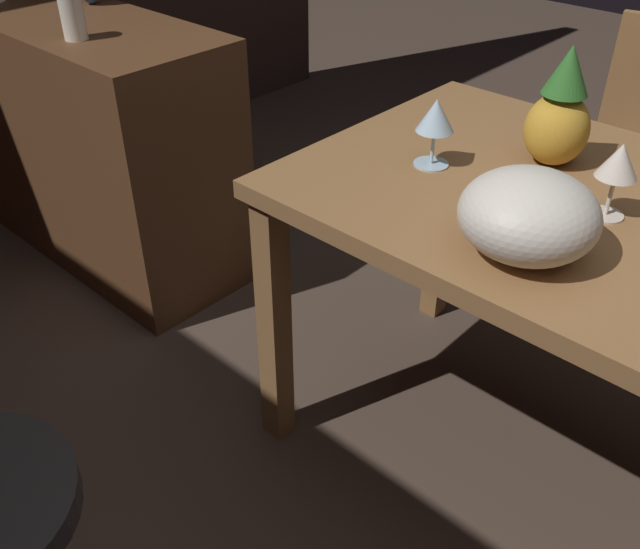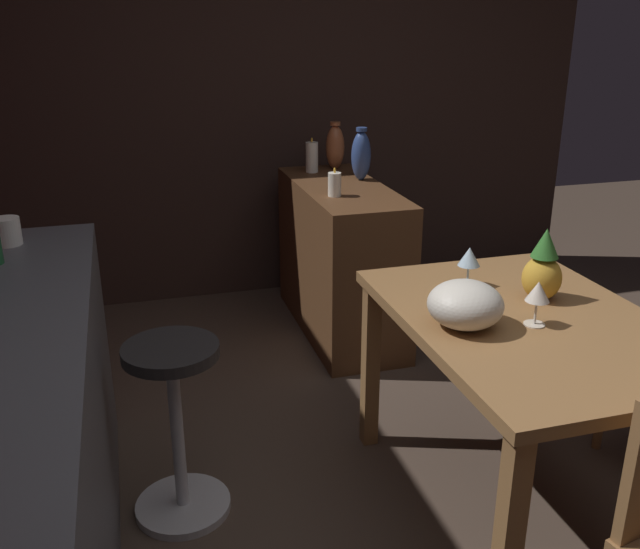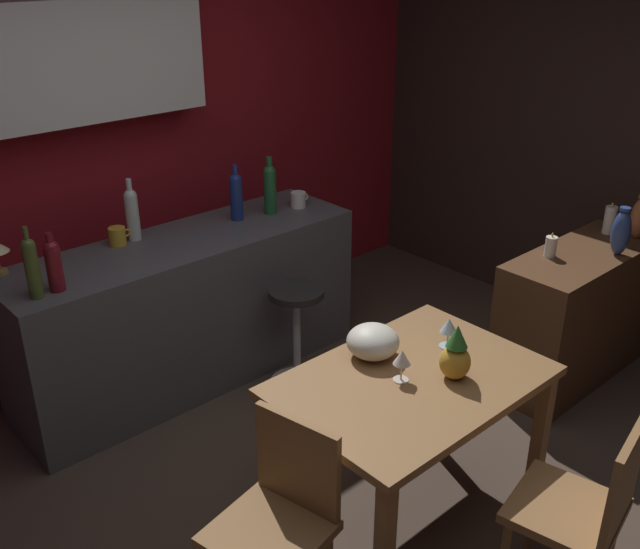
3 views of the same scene
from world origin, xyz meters
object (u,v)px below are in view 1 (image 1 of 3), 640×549
object	(u,v)px
wine_glass_left	(619,164)
pineapple_centerpiece	(559,115)
pillar_candle_short	(72,18)
sideboard_cabinet	(96,142)
fruit_bowl	(528,215)
dining_table	(574,246)
wine_glass_right	(436,118)

from	to	relation	value
wine_glass_left	pineapple_centerpiece	distance (m)	0.23
pineapple_centerpiece	pillar_candle_short	xyz separation A→B (m)	(1.29, 0.35, 0.03)
sideboard_cabinet	fruit_bowl	world-z (taller)	fruit_bowl
dining_table	sideboard_cabinet	xyz separation A→B (m)	(1.62, 0.12, -0.23)
wine_glass_right	wine_glass_left	bearing A→B (deg)	-172.96
sideboard_cabinet	wine_glass_right	xyz separation A→B (m)	(-1.31, -0.06, 0.44)
dining_table	sideboard_cabinet	world-z (taller)	sideboard_cabinet
wine_glass_left	wine_glass_right	distance (m)	0.37
pineapple_centerpiece	wine_glass_right	bearing A→B (deg)	45.05
fruit_bowl	pillar_candle_short	bearing A→B (deg)	-0.36
dining_table	wine_glass_right	size ratio (longest dim) A/B	7.87
dining_table	sideboard_cabinet	bearing A→B (deg)	4.29
wine_glass_left	fruit_bowl	world-z (taller)	fruit_bowl
pillar_candle_short	pineapple_centerpiece	bearing A→B (deg)	-164.88
pillar_candle_short	wine_glass_right	bearing A→B (deg)	-171.48
sideboard_cabinet	wine_glass_left	world-z (taller)	wine_glass_left
wine_glass_left	pillar_candle_short	bearing A→B (deg)	8.15
sideboard_cabinet	dining_table	bearing A→B (deg)	-175.71
pineapple_centerpiece	fruit_bowl	world-z (taller)	pineapple_centerpiece
wine_glass_right	fruit_bowl	bearing A→B (deg)	151.01
dining_table	pillar_candle_short	size ratio (longest dim) A/B	8.05
wine_glass_right	fruit_bowl	world-z (taller)	fruit_bowl
wine_glass_right	pillar_candle_short	distance (m)	1.12
sideboard_cabinet	pineapple_centerpiece	world-z (taller)	pineapple_centerpiece
fruit_bowl	wine_glass_left	bearing A→B (deg)	-103.47
dining_table	wine_glass_right	xyz separation A→B (m)	(0.32, 0.07, 0.21)
wine_glass_right	fruit_bowl	size ratio (longest dim) A/B	0.61
wine_glass_left	sideboard_cabinet	bearing A→B (deg)	3.49
pillar_candle_short	sideboard_cabinet	bearing A→B (deg)	-28.19
sideboard_cabinet	pineapple_centerpiece	xyz separation A→B (m)	(-1.49, -0.24, 0.44)
wine_glass_right	pineapple_centerpiece	xyz separation A→B (m)	(-0.18, -0.18, 0.00)
sideboard_cabinet	wine_glass_left	size ratio (longest dim) A/B	7.52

